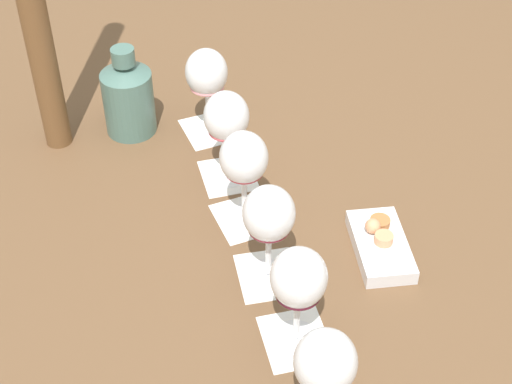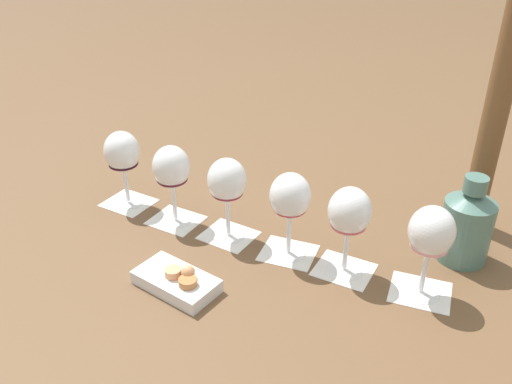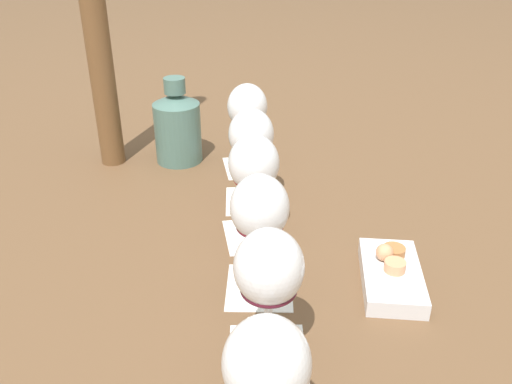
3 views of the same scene
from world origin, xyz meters
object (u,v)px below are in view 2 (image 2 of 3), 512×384
Objects in this scene: wine_glass_0 at (431,236)px; wine_glass_2 at (290,200)px; wine_glass_5 at (122,155)px; snack_dish at (177,281)px; wine_glass_3 at (227,184)px; umbrella_pole at (512,42)px; wine_glass_1 at (349,215)px; ceramic_vase at (467,224)px; wine_glass_4 at (172,171)px.

wine_glass_0 is 0.27m from wine_glass_2.
wine_glass_5 reaches higher than snack_dish.
wine_glass_3 is (0.11, 0.09, 0.00)m from wine_glass_2.
wine_glass_3 is at bearing -51.98° from snack_dish.
umbrella_pole reaches higher than snack_dish.
wine_glass_1 is at bearing 37.75° from wine_glass_0.
wine_glass_3 is 0.28m from wine_glass_5.
snack_dish is (0.15, 0.55, -0.06)m from ceramic_vase.
wine_glass_2 is 0.51m from umbrella_pole.
wine_glass_1 is (0.12, 0.09, -0.00)m from wine_glass_0.
wine_glass_5 is at bearing 47.94° from ceramic_vase.
wine_glass_1 is 0.12m from wine_glass_2.
wine_glass_4 is at bearing 37.66° from wine_glass_0.
wine_glass_3 is 0.22m from snack_dish.
wine_glass_3 is at bearing -141.68° from wine_glass_4.
wine_glass_3 is at bearing -144.80° from wine_glass_5.
snack_dish is 0.77m from umbrella_pole.
ceramic_vase is at bearing -105.24° from wine_glass_1.
umbrella_pole is at bearing -121.75° from wine_glass_5.
wine_glass_4 is at bearing 38.32° from wine_glass_3.
ceramic_vase is (0.05, -0.15, -0.05)m from wine_glass_0.
wine_glass_2 is 0.22× the size of umbrella_pole.
wine_glass_4 is at bearing -147.72° from wine_glass_5.
snack_dish is at bearing 63.01° from wine_glass_0.
wine_glass_1 is at bearing -142.73° from wine_glass_3.
wine_glass_3 is at bearing 37.71° from wine_glass_2.
wine_glass_4 is 0.26m from snack_dish.
wine_glass_0 and wine_glass_5 have the same top height.
wine_glass_5 is (0.56, 0.41, 0.00)m from wine_glass_0.
ceramic_vase reaches higher than wine_glass_3.
wine_glass_3 is (0.21, 0.16, -0.00)m from wine_glass_1.
wine_glass_3 is at bearing 37.44° from wine_glass_0.
wine_glass_0 is at bearing -142.56° from wine_glass_3.
ceramic_vase reaches higher than wine_glass_5.
wine_glass_5 is (0.12, 0.08, 0.00)m from wine_glass_4.
wine_glass_0 is at bearing -142.34° from wine_glass_4.
wine_glass_0 is 1.00× the size of snack_dish.
wine_glass_2 is 0.14m from wine_glass_3.
wine_glass_5 is 0.98× the size of ceramic_vase.
wine_glass_5 is (0.34, 0.25, 0.00)m from wine_glass_2.
wine_glass_3 reaches higher than snack_dish.
wine_glass_2 reaches higher than snack_dish.
wine_glass_5 is 0.37m from snack_dish.
wine_glass_3 is at bearing 69.98° from umbrella_pole.
umbrella_pole is (0.14, -0.26, 0.28)m from wine_glass_0.
wine_glass_5 is at bearing 36.20° from wine_glass_1.
snack_dish is 0.22× the size of umbrella_pole.
wine_glass_1 reaches higher than snack_dish.
wine_glass_1 is 1.00× the size of wine_glass_5.
wine_glass_1 is at bearing -105.73° from snack_dish.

